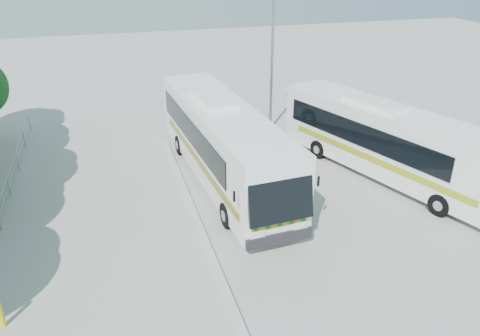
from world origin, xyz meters
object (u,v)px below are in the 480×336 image
object	(u,v)px
coach_adjacent	(388,141)
lamppost	(272,56)
bollard	(0,312)
coach_main	(222,141)

from	to	relation	value
coach_adjacent	lamppost	distance (m)	8.86
lamppost	bollard	distance (m)	19.61
coach_adjacent	bollard	xyz separation A→B (m)	(-16.72, -5.77, -1.34)
coach_adjacent	bollard	world-z (taller)	coach_adjacent
coach_adjacent	bollard	bearing A→B (deg)	-179.29
bollard	coach_adjacent	bearing A→B (deg)	19.05
lamppost	bollard	xyz separation A→B (m)	(-13.54, -13.59, -4.06)
coach_main	lamppost	size ratio (longest dim) A/B	1.62
coach_main	lamppost	xyz separation A→B (m)	(4.62, 5.87, 2.57)
bollard	coach_main	bearing A→B (deg)	40.84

